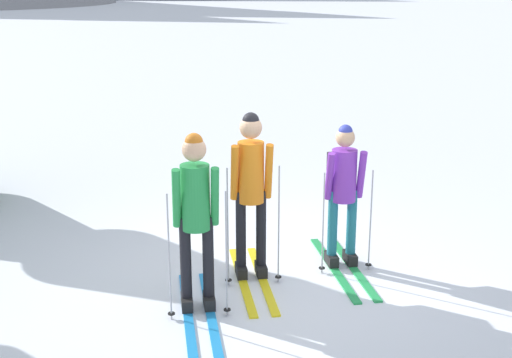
{
  "coord_description": "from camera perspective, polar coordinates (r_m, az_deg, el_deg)",
  "views": [
    {
      "loc": [
        -2.14,
        -6.67,
        3.22
      ],
      "look_at": [
        -0.09,
        0.28,
        1.05
      ],
      "focal_mm": 48.83,
      "sensor_mm": 36.0,
      "label": 1
    }
  ],
  "objects": [
    {
      "name": "ground_plane",
      "position": [
        7.71,
        1.28,
        -8.02
      ],
      "size": [
        400.0,
        400.0,
        0.0
      ],
      "primitive_type": "plane",
      "color": "white"
    },
    {
      "name": "skier_in_green",
      "position": [
        6.67,
        -4.97,
        -2.72
      ],
      "size": [
        0.61,
        1.81,
        1.79
      ],
      "color": "#1E84D1",
      "rests_on": "ground"
    },
    {
      "name": "skier_in_orange",
      "position": [
        7.36,
        -0.43,
        -0.54
      ],
      "size": [
        0.6,
        1.76,
        1.83
      ],
      "color": "yellow",
      "rests_on": "ground"
    },
    {
      "name": "skier_in_purple",
      "position": [
        7.76,
        7.14,
        -0.8
      ],
      "size": [
        0.61,
        1.8,
        1.64
      ],
      "color": "green",
      "rests_on": "ground"
    }
  ]
}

